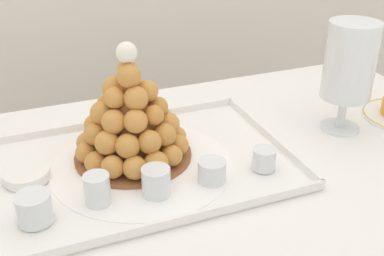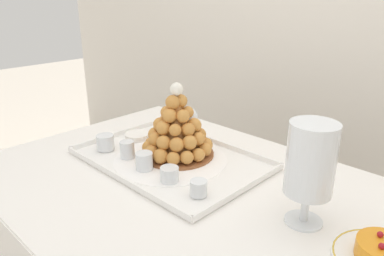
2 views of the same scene
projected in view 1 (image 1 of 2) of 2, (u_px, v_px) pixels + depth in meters
The scene contains 11 objects.
buffet_table at pixel (226, 209), 1.06m from camera, with size 1.38×0.94×0.73m.
serving_tray at pixel (142, 166), 1.02m from camera, with size 0.63×0.43×0.02m.
croquembouche at pixel (131, 118), 1.00m from camera, with size 0.26×0.26×0.26m.
dessert_cup_left at pixel (34, 209), 0.84m from camera, with size 0.06×0.06×0.05m.
dessert_cup_mid_left at pixel (97, 190), 0.89m from camera, with size 0.05×0.05×0.06m.
dessert_cup_centre at pixel (156, 183), 0.91m from camera, with size 0.06×0.06×0.06m.
dessert_cup_mid_right at pixel (212, 172), 0.95m from camera, with size 0.06×0.06×0.05m.
dessert_cup_right at pixel (264, 160), 0.99m from camera, with size 0.05×0.05×0.05m.
creme_brulee_ramekin at pixel (26, 174), 0.96m from camera, with size 0.09×0.09×0.02m.
macaron_goblet at pixel (350, 64), 1.10m from camera, with size 0.12×0.12×0.27m.
wine_glass at pixel (123, 99), 1.03m from camera, with size 0.08×0.08×0.17m.
Camera 1 is at (-0.39, -0.77, 1.28)m, focal length 44.59 mm.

